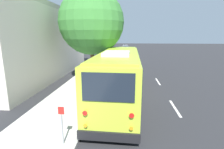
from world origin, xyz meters
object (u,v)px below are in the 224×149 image
Objects in this scene: parked_sedan_silver at (125,50)px; sign_post_far at (77,107)px; parked_sedan_gray at (123,61)px; parked_sedan_maroon at (124,52)px; shuttle_bus at (119,73)px; parked_sedan_white at (125,48)px; parked_sedan_tan at (123,56)px; sign_post_near at (62,125)px; fire_hydrant at (106,70)px; street_tree at (92,18)px.

sign_post_far is at bearing -179.89° from parked_sedan_silver.
parked_sedan_maroon reaches higher than parked_sedan_gray.
parked_sedan_gray is at bearing -177.02° from parked_sedan_silver.
shuttle_bus is 40.13m from parked_sedan_white.
parked_sedan_tan is 3.04× the size of sign_post_near.
sign_post_near is (-38.26, 1.66, 0.31)m from parked_sedan_silver.
parked_sedan_white is at bearing -2.67° from fire_hydrant.
parked_sedan_maroon is 0.51× the size of street_tree.
parked_sedan_silver is 2.88× the size of sign_post_near.
fire_hydrant is (2.77, -0.83, -5.04)m from street_tree.
shuttle_bus is at bearing -177.75° from parked_sedan_gray.
parked_sedan_tan is at bearing -7.99° from street_tree.
parked_sedan_gray reaches higher than parked_sedan_tan.
fire_hydrant is (-6.17, 1.67, -0.06)m from parked_sedan_gray.
parked_sedan_maroon and parked_sedan_white have the same top height.
parked_sedan_gray is at bearing -178.65° from parked_sedan_white.
parked_sedan_maroon is 13.49m from parked_sedan_white.
parked_sedan_white is (40.11, 0.20, -1.13)m from shuttle_bus.
parked_sedan_gray is 13.43m from parked_sedan_maroon.
parked_sedan_white is at bearing -2.04° from sign_post_near.
shuttle_bus is at bearing -166.10° from fire_hydrant.
shuttle_bus is 7.35m from fire_hydrant.
parked_sedan_gray is 2.81× the size of sign_post_near.
parked_sedan_maroon is 2.98× the size of sign_post_near.
parked_sedan_tan is 5.56× the size of fire_hydrant.
parked_sedan_white is 2.79× the size of sign_post_near.
fire_hydrant is (12.35, -0.07, -0.36)m from sign_post_near.
parked_sedan_maroon reaches higher than parked_sedan_silver.
parked_sedan_white is (13.49, -0.18, -0.00)m from parked_sedan_maroon.
street_tree reaches higher than parked_sedan_silver.
fire_hydrant is (-13.03, 1.39, -0.03)m from parked_sedan_tan.
parked_sedan_tan is 0.52× the size of street_tree.
parked_sedan_white is 33.11m from fire_hydrant.
sign_post_near is 1.95m from sign_post_far.
sign_post_far reaches higher than fire_hydrant.
parked_sedan_tan is at bearing -174.86° from parked_sedan_maroon.
sign_post_near is at bearing 179.42° from parked_sedan_tan.
parked_sedan_maroon is 31.97m from sign_post_near.
sign_post_far is (-3.37, 1.82, -0.98)m from shuttle_bus.
parked_sedan_maroon is 1.03× the size of parked_sedan_silver.
fire_hydrant is at bearing 176.64° from parked_sedan_tan.
parked_sedan_gray is at bearing -15.63° from street_tree.
parked_sedan_gray is 6.87m from parked_sedan_tan.
parked_sedan_tan is (6.86, 0.28, -0.03)m from parked_sedan_gray.
sign_post_near is 1.83× the size of fire_hydrant.
sign_post_near is at bearing -177.65° from parked_sedan_maroon.
street_tree is at bearing 163.34° from fire_hydrant.
sign_post_far is at bearing 0.00° from sign_post_near.
sign_post_near reaches higher than parked_sedan_tan.
sign_post_far is at bearing -177.82° from parked_sedan_maroon.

